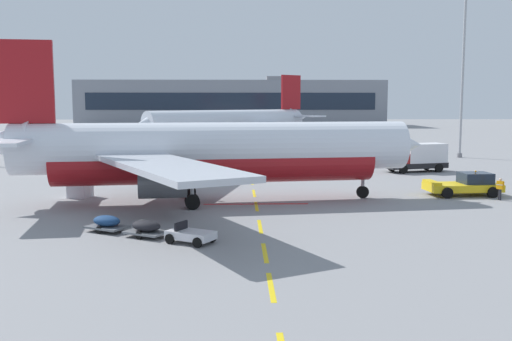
% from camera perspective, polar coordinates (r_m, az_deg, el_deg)
% --- Properties ---
extents(ground, '(400.00, 400.00, 0.00)m').
position_cam_1_polar(ground, '(66.62, 18.75, -0.33)').
color(ground, gray).
extents(apron_paint_markings, '(8.00, 93.51, 0.01)m').
position_cam_1_polar(apron_paint_markings, '(59.63, -0.47, -0.75)').
color(apron_paint_markings, yellow).
rests_on(apron_paint_markings, ground).
extents(airliner_foreground, '(34.81, 34.34, 12.20)m').
position_cam_1_polar(airliner_foreground, '(45.01, -4.68, 1.84)').
color(airliner_foreground, silver).
rests_on(airliner_foreground, ground).
extents(pushback_tug, '(6.15, 3.47, 2.08)m').
position_cam_1_polar(pushback_tug, '(51.66, 19.78, -1.31)').
color(pushback_tug, yellow).
rests_on(pushback_tug, ground).
extents(airliner_mid_left, '(32.11, 29.65, 12.63)m').
position_cam_1_polar(airliner_mid_left, '(98.81, -2.42, 4.59)').
color(airliner_mid_left, silver).
rests_on(airliner_mid_left, ground).
extents(fuel_service_truck, '(7.39, 4.18, 3.14)m').
position_cam_1_polar(fuel_service_truck, '(67.45, 15.49, 1.28)').
color(fuel_service_truck, black).
rests_on(fuel_service_truck, ground).
extents(baggage_train, '(8.17, 5.58, 1.14)m').
position_cam_1_polar(baggage_train, '(34.35, -10.63, -5.55)').
color(baggage_train, silver).
rests_on(baggage_train, ground).
extents(ground_crew_worker, '(0.50, 0.62, 1.76)m').
position_cam_1_polar(ground_crew_worker, '(50.15, 22.75, -1.54)').
color(ground_crew_worker, '#232328').
rests_on(ground_crew_worker, ground).
extents(uld_cargo_container, '(1.93, 1.90, 1.60)m').
position_cam_1_polar(uld_cargo_container, '(49.69, -16.82, -1.62)').
color(uld_cargo_container, '#B7BCC6').
rests_on(uld_cargo_container, ground).
extents(apron_light_mast_far, '(1.80, 1.80, 27.38)m').
position_cam_1_polar(apron_light_mast_far, '(86.85, 19.69, 12.33)').
color(apron_light_mast_far, slate).
rests_on(apron_light_mast_far, ground).
extents(terminal_satellite, '(96.26, 26.41, 16.07)m').
position_cam_1_polar(terminal_satellite, '(192.48, -2.38, 6.56)').
color(terminal_satellite, gray).
rests_on(terminal_satellite, ground).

